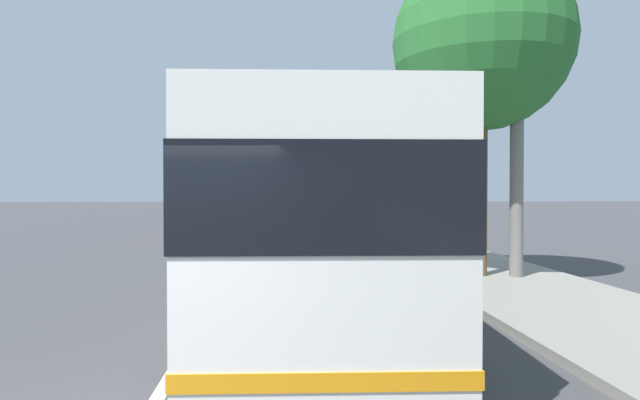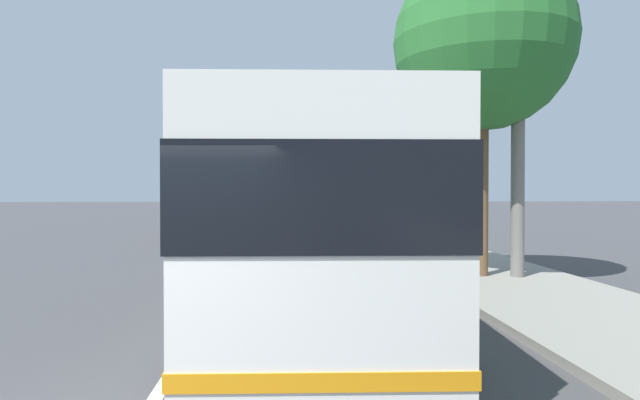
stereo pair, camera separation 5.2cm
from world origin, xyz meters
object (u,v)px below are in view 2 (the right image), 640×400
car_side_street (287,208)px  utility_pole (518,146)px  car_ahead_same_lane (245,209)px  coach_bus (314,213)px  roadside_tree_mid_block (483,42)px  car_oncoming (218,223)px  roadside_tree_far_block (377,163)px

car_side_street → utility_pole: size_ratio=0.63×
car_ahead_same_lane → utility_pole: size_ratio=0.64×
coach_bus → car_ahead_same_lane: bearing=8.6°
roadside_tree_mid_block → coach_bus: bearing=124.7°
car_oncoming → utility_pole: size_ratio=0.69×
roadside_tree_mid_block → car_side_street: bearing=6.8°
coach_bus → utility_pole: 5.83m
car_oncoming → roadside_tree_far_block: 7.79m
car_oncoming → coach_bus: bearing=10.8°
car_side_street → coach_bus: bearing=177.5°
car_oncoming → car_ahead_same_lane: (18.86, 0.05, -0.03)m
roadside_tree_mid_block → utility_pole: bearing=-105.2°
utility_pole → roadside_tree_mid_block: bearing=74.8°
coach_bus → car_ahead_same_lane: 33.62m
car_side_street → car_ahead_same_lane: bearing=141.4°
car_oncoming → roadside_tree_far_block: (0.33, -7.30, 2.71)m
car_oncoming → car_side_street: car_oncoming is taller
coach_bus → car_ahead_same_lane: (33.42, 3.46, -1.04)m
coach_bus → car_oncoming: size_ratio=2.31×
roadside_tree_far_block → utility_pole: (-12.20, -1.08, -0.24)m
coach_bus → utility_pole: size_ratio=1.60×
car_oncoming → utility_pole: (-11.87, -8.37, 2.47)m
roadside_tree_mid_block → roadside_tree_far_block: (11.99, 0.31, -2.22)m
utility_pole → roadside_tree_far_block: bearing=5.0°
utility_pole → car_side_street: bearing=8.0°
car_ahead_same_lane → roadside_tree_mid_block: size_ratio=0.53×
roadside_tree_far_block → car_ahead_same_lane: bearing=21.6°
roadside_tree_far_block → coach_bus: bearing=165.4°
roadside_tree_mid_block → roadside_tree_far_block: size_ratio=1.62×
utility_pole → car_oncoming: bearing=35.2°
car_oncoming → roadside_tree_mid_block: roadside_tree_mid_block is taller
coach_bus → roadside_tree_mid_block: (2.90, -4.19, 3.92)m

